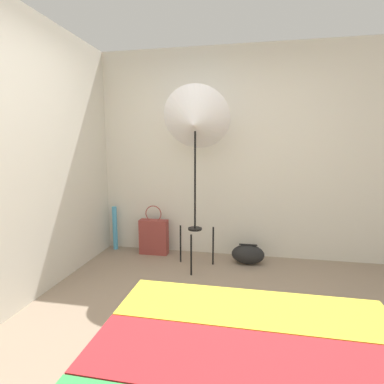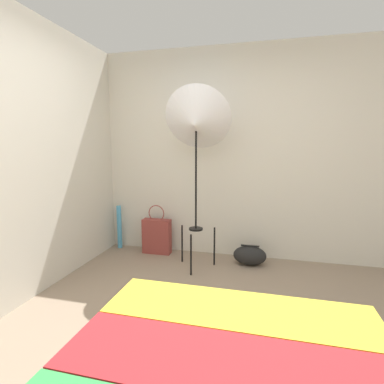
# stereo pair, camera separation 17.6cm
# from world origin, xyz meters

# --- Properties ---
(ground_plane) EXTENTS (14.00, 14.00, 0.00)m
(ground_plane) POSITION_xyz_m (0.00, 0.00, 0.00)
(ground_plane) COLOR gray
(wall_back) EXTENTS (8.00, 0.05, 2.60)m
(wall_back) POSITION_xyz_m (0.00, 2.03, 1.30)
(wall_back) COLOR beige
(wall_back) RESTS_ON ground_plane
(wall_side_left) EXTENTS (0.05, 8.00, 2.60)m
(wall_side_left) POSITION_xyz_m (-1.63, 1.00, 1.30)
(wall_side_left) COLOR beige
(wall_side_left) RESTS_ON ground_plane
(photo_umbrella) EXTENTS (0.76, 0.54, 2.05)m
(photo_umbrella) POSITION_xyz_m (-0.29, 1.51, 1.65)
(photo_umbrella) COLOR black
(photo_umbrella) RESTS_ON ground_plane
(tote_bag) EXTENTS (0.37, 0.13, 0.65)m
(tote_bag) POSITION_xyz_m (-0.89, 1.83, 0.24)
(tote_bag) COLOR brown
(tote_bag) RESTS_ON ground_plane
(duffel_bag) EXTENTS (0.39, 0.23, 0.24)m
(duffel_bag) POSITION_xyz_m (0.32, 1.72, 0.12)
(duffel_bag) COLOR black
(duffel_bag) RESTS_ON ground_plane
(paper_roll) EXTENTS (0.06, 0.06, 0.59)m
(paper_roll) POSITION_xyz_m (-1.47, 1.91, 0.30)
(paper_roll) COLOR #4CA3D1
(paper_roll) RESTS_ON ground_plane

